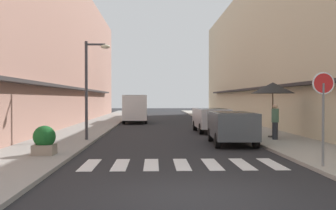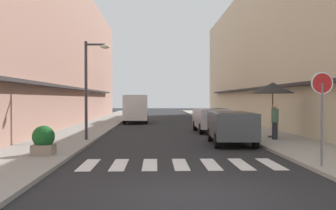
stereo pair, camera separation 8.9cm
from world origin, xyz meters
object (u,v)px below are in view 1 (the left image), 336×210
Objects in this scene: street_lamp at (91,79)px; planter_corner at (44,140)px; parked_car_near at (232,124)px; round_street_sign at (323,94)px; pedestrian_walking_near at (275,121)px; cafe_umbrella at (273,88)px; parked_car_mid at (211,117)px; delivery_van at (135,106)px.

street_lamp reaches higher than planter_corner.
planter_corner is at bearing -153.23° from parked_car_near.
parked_car_near is 6.56m from round_street_sign.
pedestrian_walking_near is at bearing 26.16° from planter_corner.
cafe_umbrella reaches higher than round_street_sign.
pedestrian_walking_near reaches higher than parked_car_mid.
street_lamp reaches higher than round_street_sign.
pedestrian_walking_near is (2.28, 1.02, 0.09)m from parked_car_near.
delivery_van is at bearing 84.60° from street_lamp.
cafe_umbrella is (7.59, -13.96, 1.18)m from delivery_van.
round_street_sign is at bearing -83.86° from parked_car_mid.
parked_car_mid is at bearing 120.38° from cafe_umbrella.
cafe_umbrella is at bearing 82.30° from round_street_sign.
parked_car_near is at bearing -11.31° from street_lamp.
parked_car_mid is at bearing 54.27° from planter_corner.
street_lamp is 5.57m from planter_corner.
parked_car_mid is 12.87m from round_street_sign.
street_lamp is at bearing 168.69° from parked_car_near.
planter_corner is at bearing -99.15° from street_lamp.
parked_car_mid is 12.46m from planter_corner.
street_lamp is at bearing -141.51° from parked_car_mid.
delivery_van is 2.01× the size of round_street_sign.
round_street_sign is at bearing -73.95° from delivery_van.
round_street_sign reaches higher than planter_corner.
cafe_umbrella is 1.96m from pedestrian_walking_near.
parked_car_mid is 5.24m from cafe_umbrella.
delivery_van is at bearing 118.53° from cafe_umbrella.
round_street_sign is at bearing 3.48° from pedestrian_walking_near.
street_lamp is at bearing -95.40° from delivery_van.
delivery_van is at bearing -143.42° from pedestrian_walking_near.
delivery_van is (-5.08, 9.67, 0.48)m from parked_car_mid.
delivery_van reaches higher than parked_car_near.
planter_corner is at bearing -53.26° from pedestrian_walking_near.
parked_car_near is at bearing -72.52° from delivery_van.
planter_corner is (-9.79, -5.83, -1.97)m from cafe_umbrella.
cafe_umbrella is (2.51, 2.16, 1.67)m from parked_car_near.
delivery_van is at bearing 106.05° from round_street_sign.
parked_car_near is 2.38× the size of pedestrian_walking_near.
delivery_van is at bearing 83.65° from planter_corner.
parked_car_mid is at bearing -146.58° from pedestrian_walking_near.
parked_car_mid is at bearing 38.49° from street_lamp.
delivery_van is at bearing 117.69° from parked_car_mid.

